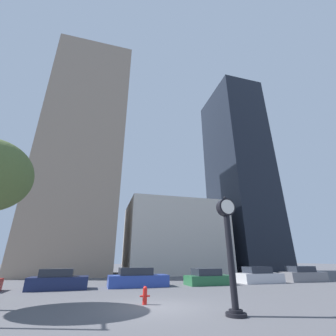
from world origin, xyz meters
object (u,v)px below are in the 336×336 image
car_green (208,278)px  car_grey (303,275)px  car_navy (58,281)px  street_clock (230,247)px  car_blue (137,279)px  car_silver (259,276)px  fire_hydrant_near (145,295)px

car_green → car_grey: 10.07m
car_navy → car_green: size_ratio=1.03×
street_clock → car_blue: (-2.19, 10.59, -1.87)m
car_blue → car_grey: size_ratio=1.16×
car_blue → car_navy: bearing=-179.6°
car_navy → car_blue: (5.68, 0.24, 0.01)m
car_green → car_silver: bearing=0.4°
car_green → car_silver: (5.14, 0.22, 0.04)m
car_silver → car_blue: bearing=-178.4°
street_clock → car_navy: size_ratio=1.14×
car_grey → car_silver: bearing=-176.5°
street_clock → fire_hydrant_near: bearing=131.8°
fire_hydrant_near → car_blue: bearing=84.5°
car_silver → car_grey: bearing=2.0°
street_clock → car_grey: (13.81, 10.76, -1.87)m
car_navy → fire_hydrant_near: bearing=-58.0°
fire_hydrant_near → car_silver: bearing=32.3°
car_silver → fire_hydrant_near: 13.94m
street_clock → car_silver: size_ratio=1.18×
street_clock → car_silver: (8.89, 10.68, -1.88)m
car_blue → car_grey: bearing=-1.5°
car_green → car_grey: size_ratio=0.98×
car_green → car_navy: bearing=178.5°
car_green → car_grey: bearing=-0.3°
street_clock → car_navy: 13.14m
street_clock → car_grey: street_clock is taller
street_clock → car_silver: 14.02m
car_green → car_silver: car_silver is taller
car_silver → fire_hydrant_near: bearing=-146.6°
car_navy → car_blue: size_ratio=0.87×
car_green → street_clock: bearing=-111.7°
car_green → car_grey: (10.07, 0.30, 0.05)m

